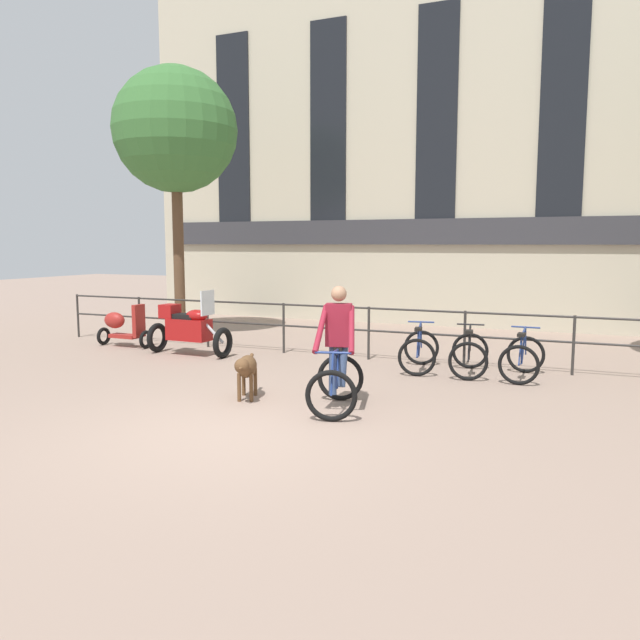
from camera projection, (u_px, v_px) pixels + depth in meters
The scene contains 11 objects.
ground_plane at pixel (230, 432), 7.61m from camera, with size 60.00×60.00×0.00m, color gray.
canal_railing at pixel (369, 324), 12.26m from camera, with size 15.05×0.05×1.05m.
building_facade at pixel (439, 138), 17.00m from camera, with size 18.00×0.72×10.32m.
cyclist_with_bike at pixel (337, 354), 8.62m from camera, with size 0.96×1.31×1.70m.
dog at pixel (246, 368), 9.11m from camera, with size 0.48×0.99×0.68m.
parked_motorcycle at pixel (188, 328), 12.76m from camera, with size 1.78×0.67×1.35m.
parked_bicycle_near_lamp at pixel (419, 351), 11.24m from camera, with size 0.84×1.21×0.86m.
parked_bicycle_mid_left at pixel (469, 354), 10.89m from camera, with size 0.81×1.19×0.86m.
parked_bicycle_mid_right at pixel (522, 358), 10.54m from camera, with size 0.67×1.12×0.86m.
parked_scooter at pixel (122, 326), 13.82m from camera, with size 1.29×0.42×0.96m.
tree_canalside_left at pixel (175, 131), 14.85m from camera, with size 2.96×2.96×6.44m.
Camera 1 is at (3.93, -6.35, 2.29)m, focal length 35.00 mm.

